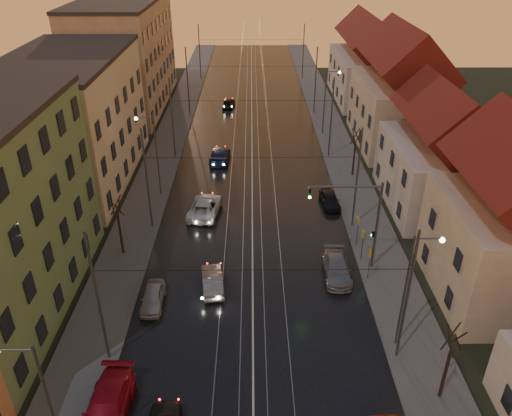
{
  "coord_description": "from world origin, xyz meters",
  "views": [
    {
      "loc": [
        -0.02,
        -12.65,
        22.51
      ],
      "look_at": [
        0.3,
        22.22,
        2.86
      ],
      "focal_mm": 35.0,
      "sensor_mm": 36.0,
      "label": 1
    }
  ],
  "objects_px": {
    "street_lamp_1": "(412,281)",
    "parked_left_2": "(107,409)",
    "traffic_light_mast": "(364,215)",
    "parked_left_3": "(153,297)",
    "driving_car_1": "(212,281)",
    "parked_right_2": "(330,200)",
    "street_lamp_2": "(153,148)",
    "driving_car_2": "(205,207)",
    "street_lamp_0": "(41,399)",
    "street_lamp_3": "(327,96)",
    "driving_car_3": "(220,155)",
    "parked_right_1": "(337,268)",
    "driving_car_4": "(229,103)"
  },
  "relations": [
    {
      "from": "street_lamp_1",
      "to": "parked_left_2",
      "type": "distance_m",
      "value": 17.97
    },
    {
      "from": "traffic_light_mast",
      "to": "parked_left_3",
      "type": "distance_m",
      "value": 15.86
    },
    {
      "from": "driving_car_1",
      "to": "parked_right_2",
      "type": "height_order",
      "value": "driving_car_1"
    },
    {
      "from": "street_lamp_2",
      "to": "driving_car_1",
      "type": "xyz_separation_m",
      "value": [
        6.24,
        -14.34,
        -4.22
      ]
    },
    {
      "from": "driving_car_1",
      "to": "driving_car_2",
      "type": "distance_m",
      "value": 10.7
    },
    {
      "from": "street_lamp_1",
      "to": "traffic_light_mast",
      "type": "distance_m",
      "value": 8.08
    },
    {
      "from": "street_lamp_1",
      "to": "driving_car_2",
      "type": "xyz_separation_m",
      "value": [
        -13.34,
        16.27,
        -4.14
      ]
    },
    {
      "from": "street_lamp_0",
      "to": "street_lamp_3",
      "type": "distance_m",
      "value": 47.62
    },
    {
      "from": "street_lamp_2",
      "to": "traffic_light_mast",
      "type": "height_order",
      "value": "street_lamp_2"
    },
    {
      "from": "traffic_light_mast",
      "to": "driving_car_3",
      "type": "height_order",
      "value": "traffic_light_mast"
    },
    {
      "from": "parked_right_1",
      "to": "street_lamp_2",
      "type": "bearing_deg",
      "value": 141.48
    },
    {
      "from": "street_lamp_1",
      "to": "parked_right_2",
      "type": "height_order",
      "value": "street_lamp_1"
    },
    {
      "from": "street_lamp_0",
      "to": "street_lamp_3",
      "type": "xyz_separation_m",
      "value": [
        18.21,
        44.0,
        0.0
      ]
    },
    {
      "from": "street_lamp_1",
      "to": "driving_car_2",
      "type": "distance_m",
      "value": 21.45
    },
    {
      "from": "street_lamp_3",
      "to": "traffic_light_mast",
      "type": "height_order",
      "value": "street_lamp_3"
    },
    {
      "from": "driving_car_1",
      "to": "driving_car_4",
      "type": "distance_m",
      "value": 41.25
    },
    {
      "from": "parked_left_2",
      "to": "parked_left_3",
      "type": "bearing_deg",
      "value": 86.84
    },
    {
      "from": "street_lamp_0",
      "to": "parked_left_3",
      "type": "bearing_deg",
      "value": 79.07
    },
    {
      "from": "street_lamp_1",
      "to": "street_lamp_3",
      "type": "xyz_separation_m",
      "value": [
        0.0,
        36.0,
        0.0
      ]
    },
    {
      "from": "parked_right_1",
      "to": "driving_car_2",
      "type": "bearing_deg",
      "value": 140.21
    },
    {
      "from": "parked_left_3",
      "to": "parked_right_1",
      "type": "bearing_deg",
      "value": 12.35
    },
    {
      "from": "parked_left_2",
      "to": "parked_right_1",
      "type": "height_order",
      "value": "parked_left_2"
    },
    {
      "from": "traffic_light_mast",
      "to": "parked_left_3",
      "type": "bearing_deg",
      "value": -164.57
    },
    {
      "from": "driving_car_1",
      "to": "parked_right_1",
      "type": "distance_m",
      "value": 9.17
    },
    {
      "from": "street_lamp_1",
      "to": "driving_car_3",
      "type": "xyz_separation_m",
      "value": [
        -12.65,
        27.91,
        -4.16
      ]
    },
    {
      "from": "street_lamp_0",
      "to": "parked_left_2",
      "type": "bearing_deg",
      "value": 61.71
    },
    {
      "from": "driving_car_3",
      "to": "parked_left_2",
      "type": "xyz_separation_m",
      "value": [
        -4.06,
        -33.12,
        0.05
      ]
    },
    {
      "from": "street_lamp_1",
      "to": "parked_right_2",
      "type": "xyz_separation_m",
      "value": [
        -1.95,
        17.7,
        -4.25
      ]
    },
    {
      "from": "parked_left_3",
      "to": "traffic_light_mast",
      "type": "bearing_deg",
      "value": 14.34
    },
    {
      "from": "street_lamp_0",
      "to": "traffic_light_mast",
      "type": "height_order",
      "value": "street_lamp_0"
    },
    {
      "from": "parked_right_2",
      "to": "parked_left_2",
      "type": "bearing_deg",
      "value": -127.65
    },
    {
      "from": "parked_right_2",
      "to": "driving_car_2",
      "type": "bearing_deg",
      "value": -177.71
    },
    {
      "from": "street_lamp_3",
      "to": "street_lamp_2",
      "type": "bearing_deg",
      "value": -138.69
    },
    {
      "from": "street_lamp_3",
      "to": "driving_car_2",
      "type": "bearing_deg",
      "value": -124.06
    },
    {
      "from": "driving_car_2",
      "to": "parked_right_2",
      "type": "xyz_separation_m",
      "value": [
        11.39,
        1.43,
        -0.11
      ]
    },
    {
      "from": "street_lamp_2",
      "to": "parked_left_3",
      "type": "distance_m",
      "value": 16.8
    },
    {
      "from": "street_lamp_0",
      "to": "parked_right_2",
      "type": "height_order",
      "value": "street_lamp_0"
    },
    {
      "from": "street_lamp_0",
      "to": "parked_left_2",
      "type": "xyz_separation_m",
      "value": [
        1.5,
        2.8,
        -4.11
      ]
    },
    {
      "from": "driving_car_4",
      "to": "street_lamp_3",
      "type": "bearing_deg",
      "value": 144.77
    },
    {
      "from": "driving_car_4",
      "to": "parked_left_3",
      "type": "height_order",
      "value": "driving_car_4"
    },
    {
      "from": "street_lamp_2",
      "to": "driving_car_2",
      "type": "relative_size",
      "value": 1.5
    },
    {
      "from": "parked_right_1",
      "to": "street_lamp_0",
      "type": "bearing_deg",
      "value": -133.75
    },
    {
      "from": "street_lamp_2",
      "to": "driving_car_2",
      "type": "height_order",
      "value": "street_lamp_2"
    },
    {
      "from": "traffic_light_mast",
      "to": "driving_car_4",
      "type": "xyz_separation_m",
      "value": [
        -11.32,
        38.92,
        -3.96
      ]
    },
    {
      "from": "driving_car_4",
      "to": "street_lamp_2",
      "type": "bearing_deg",
      "value": 83.94
    },
    {
      "from": "driving_car_3",
      "to": "driving_car_4",
      "type": "height_order",
      "value": "driving_car_3"
    },
    {
      "from": "traffic_light_mast",
      "to": "driving_car_1",
      "type": "height_order",
      "value": "traffic_light_mast"
    },
    {
      "from": "street_lamp_3",
      "to": "driving_car_3",
      "type": "bearing_deg",
      "value": -147.41
    },
    {
      "from": "driving_car_2",
      "to": "driving_car_4",
      "type": "xyz_separation_m",
      "value": [
        0.91,
        30.64,
        -0.1
      ]
    },
    {
      "from": "street_lamp_3",
      "to": "parked_left_2",
      "type": "xyz_separation_m",
      "value": [
        -16.7,
        -41.2,
        -4.11
      ]
    }
  ]
}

